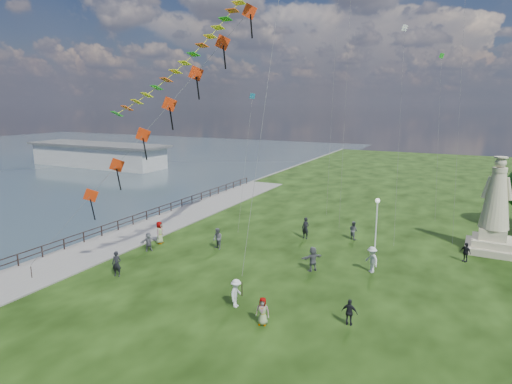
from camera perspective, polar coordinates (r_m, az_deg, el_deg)
The scene contains 18 objects.
waterfront at distance 40.61m, azimuth -17.77°, elevation -5.62°, with size 200.00×200.00×1.51m.
pier_pavilion at distance 88.79m, azimuth -20.33°, elevation 4.69°, with size 30.00×8.00×4.40m.
statue at distance 38.81m, azimuth 29.20°, elevation -2.86°, with size 3.88×3.88×7.64m.
lamppost at distance 36.10m, azimuth 15.82°, elevation -2.61°, with size 0.38×0.38×4.15m.
person_0 at distance 31.19m, azimuth -18.09°, elevation -9.10°, with size 0.65×0.42×1.77m, color black.
person_1 at distance 35.06m, azimuth -5.14°, elevation -6.23°, with size 0.85×0.53×1.76m, color #595960.
person_2 at distance 25.58m, azimuth -2.68°, elevation -13.33°, with size 1.09×0.56×1.69m, color silver.
person_3 at distance 24.22m, azimuth 12.38°, elevation -15.40°, with size 0.87×0.44×1.48m, color black.
person_4 at distance 23.75m, azimuth 0.90°, elevation -15.60°, with size 0.75×0.46×1.54m, color #595960.
person_5 at distance 35.64m, azimuth -14.12°, elevation -6.44°, with size 1.42×0.61×1.53m, color #595960.
person_6 at distance 37.84m, azimuth 6.62°, elevation -4.79°, with size 0.69×0.45×1.89m, color black.
person_7 at distance 38.33m, azimuth 12.85°, elevation -5.00°, with size 0.79×0.49×1.63m, color #595960.
person_8 at distance 31.39m, azimuth 15.18°, elevation -8.69°, with size 1.21×0.62×1.87m, color silver.
person_9 at distance 35.94m, azimuth 26.16°, elevation -7.21°, with size 0.87×0.45×1.48m, color black.
person_10 at distance 37.21m, azimuth -12.74°, elevation -5.29°, with size 0.93×0.57×1.91m, color #595960.
person_11 at distance 30.86m, azimuth 7.58°, elevation -8.82°, with size 1.65×0.71×1.78m, color #595960.
red_kite_train at distance 29.45m, azimuth -11.80°, elevation 10.70°, with size 12.49×9.35×18.10m.
small_kites at distance 43.76m, azimuth 15.40°, elevation 17.67°, with size 18.97×17.44×32.10m.
Camera 1 is at (12.11, -18.63, 11.70)m, focal length 30.00 mm.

